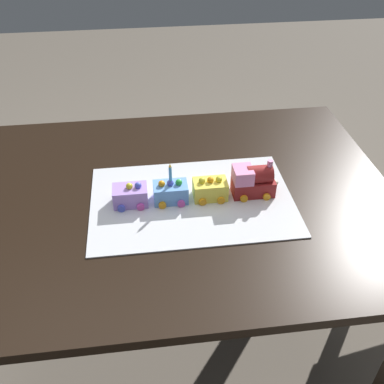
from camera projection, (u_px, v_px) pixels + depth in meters
name	position (u px, v px, depth m)	size (l,w,h in m)	color
ground_plane	(173.00, 337.00, 1.79)	(8.00, 8.00, 0.00)	#6B6054
dining_table	(167.00, 221.00, 1.40)	(1.40, 1.00, 0.74)	black
cake_board	(192.00, 200.00, 1.31)	(0.60, 0.40, 0.00)	silver
cake_locomotive	(253.00, 181.00, 1.30)	(0.14, 0.08, 0.12)	maroon
cake_car_tanker_lemon	(210.00, 189.00, 1.30)	(0.10, 0.08, 0.07)	#F4E04C
cake_car_caboose_sky_blue	(171.00, 192.00, 1.29)	(0.10, 0.08, 0.07)	#669EEA
cake_car_flatbed_lavender	(130.00, 195.00, 1.28)	(0.10, 0.08, 0.07)	#AD84E0
birthday_candle	(170.00, 172.00, 1.25)	(0.01, 0.01, 0.06)	#4CA5E5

